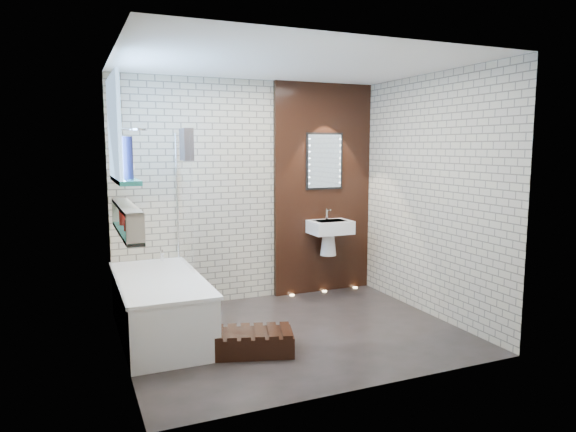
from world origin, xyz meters
name	(u,v)px	position (x,y,z in m)	size (l,w,h in m)	color
ground	(294,333)	(0.00, 0.00, 0.00)	(3.20, 3.20, 0.00)	black
room_shell	(294,202)	(0.00, 0.00, 1.30)	(3.24, 3.20, 2.60)	#B1A88C
walnut_panel	(323,189)	(0.95, 1.27, 1.30)	(1.30, 0.06, 2.60)	black
clerestory_window	(116,139)	(-1.57, 0.35, 1.90)	(0.18, 1.00, 0.94)	#7FADE0
display_niche	(127,219)	(-1.53, 0.15, 1.20)	(0.14, 1.30, 0.26)	#238176
bathtub	(160,306)	(-1.22, 0.45, 0.29)	(0.79, 1.74, 0.70)	white
bath_screen	(184,199)	(-0.87, 0.89, 1.28)	(0.01, 0.78, 1.40)	white
towel	(187,145)	(-0.87, 0.71, 1.85)	(0.09, 0.25, 0.32)	black
shower_head	(139,130)	(-1.30, 0.95, 2.00)	(0.18, 0.18, 0.02)	silver
washbasin	(330,232)	(0.95, 1.07, 0.79)	(0.50, 0.36, 0.58)	white
led_mirror	(325,161)	(0.95, 1.23, 1.65)	(0.50, 0.02, 0.70)	black
walnut_step	(246,343)	(-0.60, -0.30, 0.09)	(0.84, 0.37, 0.19)	black
niche_bottles	(127,224)	(-1.53, 0.13, 1.17)	(0.06, 0.93, 0.16)	#986317
sill_vases	(125,164)	(-1.50, 0.39, 1.67)	(0.19, 0.50, 0.37)	#15183A
floor_uplights	(324,291)	(0.95, 1.20, 0.01)	(0.96, 0.06, 0.01)	#FFD899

